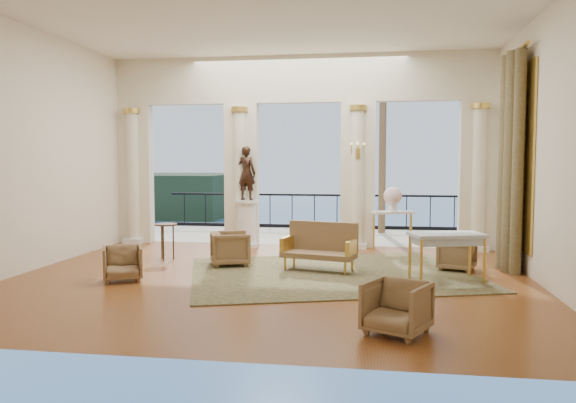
% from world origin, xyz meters
% --- Properties ---
extents(floor, '(9.00, 9.00, 0.00)m').
position_xyz_m(floor, '(0.00, 0.00, 0.00)').
color(floor, '#462C11').
rests_on(floor, ground).
extents(room_walls, '(9.00, 9.00, 9.00)m').
position_xyz_m(room_walls, '(0.00, -1.12, 2.88)').
color(room_walls, '#F6E8CE').
rests_on(room_walls, ground).
extents(arcade, '(9.00, 0.56, 4.50)m').
position_xyz_m(arcade, '(-0.00, 3.82, 2.58)').
color(arcade, beige).
rests_on(arcade, ground).
extents(terrace, '(10.00, 3.60, 0.10)m').
position_xyz_m(terrace, '(0.00, 5.80, -0.05)').
color(terrace, '#B0A791').
rests_on(terrace, ground).
extents(balustrade, '(9.00, 0.06, 1.03)m').
position_xyz_m(balustrade, '(0.00, 7.40, 0.41)').
color(balustrade, black).
rests_on(balustrade, terrace).
extents(palm_tree, '(2.00, 2.00, 4.50)m').
position_xyz_m(palm_tree, '(2.00, 6.60, 4.09)').
color(palm_tree, '#4C3823').
rests_on(palm_tree, terrace).
extents(headland, '(22.00, 18.00, 6.00)m').
position_xyz_m(headland, '(-30.00, 70.00, -3.00)').
color(headland, black).
rests_on(headland, sea).
extents(sea, '(160.00, 160.00, 0.00)m').
position_xyz_m(sea, '(0.00, 60.00, -6.00)').
color(sea, '#2D5A98').
rests_on(sea, ground).
extents(curtain, '(0.33, 1.40, 4.09)m').
position_xyz_m(curtain, '(4.28, 1.50, 2.02)').
color(curtain, brown).
rests_on(curtain, ground).
extents(window_frame, '(0.04, 1.60, 3.40)m').
position_xyz_m(window_frame, '(4.47, 1.50, 2.10)').
color(window_frame, gold).
rests_on(window_frame, room_walls).
extents(wall_sconce, '(0.30, 0.11, 0.33)m').
position_xyz_m(wall_sconce, '(1.40, 3.51, 2.23)').
color(wall_sconce, gold).
rests_on(wall_sconce, arcade).
extents(rug, '(5.88, 5.16, 0.02)m').
position_xyz_m(rug, '(1.03, 0.58, 0.01)').
color(rug, '#272D18').
rests_on(rug, ground).
extents(armchair_a, '(0.83, 0.81, 0.65)m').
position_xyz_m(armchair_a, '(-2.45, -0.50, 0.32)').
color(armchair_a, '#453420').
rests_on(armchair_a, ground).
extents(armchair_b, '(0.88, 0.86, 0.69)m').
position_xyz_m(armchair_b, '(2.06, -2.80, 0.35)').
color(armchair_b, '#453420').
rests_on(armchair_b, ground).
extents(armchair_c, '(0.76, 0.79, 0.65)m').
position_xyz_m(armchair_c, '(3.31, 1.26, 0.32)').
color(armchair_c, '#453420').
rests_on(armchair_c, ground).
extents(armchair_d, '(0.88, 0.90, 0.73)m').
position_xyz_m(armchair_d, '(-0.97, 1.09, 0.37)').
color(armchair_d, '#453420').
rests_on(armchair_d, ground).
extents(settee, '(1.45, 0.89, 0.90)m').
position_xyz_m(settee, '(0.80, 0.91, 0.44)').
color(settee, '#453420').
rests_on(settee, ground).
extents(game_table, '(1.34, 0.96, 0.82)m').
position_xyz_m(game_table, '(3.00, 0.25, 0.74)').
color(game_table, '#90A3B4').
rests_on(game_table, ground).
extents(pedestal, '(0.61, 0.61, 1.11)m').
position_xyz_m(pedestal, '(-1.20, 3.50, 0.53)').
color(pedestal, silver).
rests_on(pedestal, ground).
extents(statue, '(0.53, 0.42, 1.27)m').
position_xyz_m(statue, '(-1.20, 3.50, 1.74)').
color(statue, black).
rests_on(statue, pedestal).
extents(console_table, '(1.00, 0.68, 0.89)m').
position_xyz_m(console_table, '(2.20, 3.55, 0.74)').
color(console_table, silver).
rests_on(console_table, ground).
extents(urn, '(0.42, 0.42, 0.55)m').
position_xyz_m(urn, '(2.20, 3.55, 1.20)').
color(urn, white).
rests_on(urn, console_table).
extents(side_table, '(0.46, 0.46, 0.75)m').
position_xyz_m(side_table, '(-2.45, 1.53, 0.64)').
color(side_table, black).
rests_on(side_table, ground).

